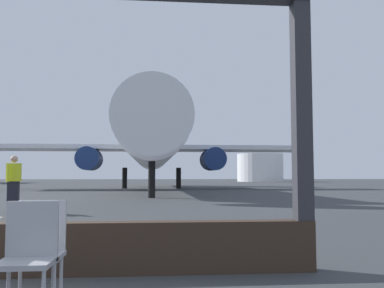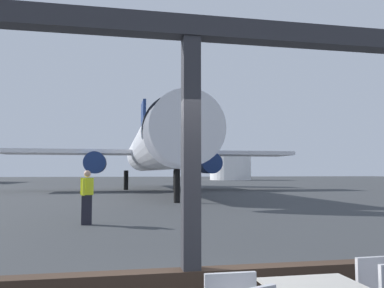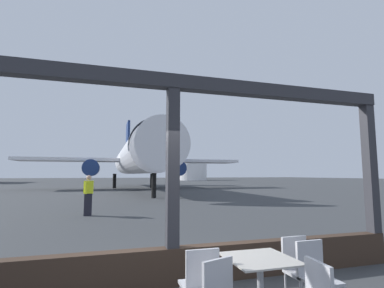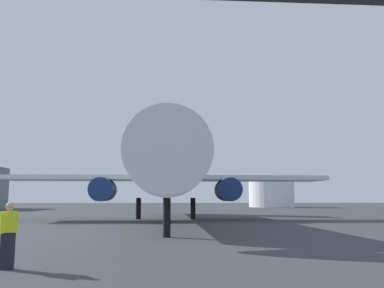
# 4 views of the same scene
# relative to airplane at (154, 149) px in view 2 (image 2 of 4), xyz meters

# --- Properties ---
(ground_plane) EXTENTS (220.00, 220.00, 0.00)m
(ground_plane) POSITION_rel_airplane_xyz_m (-2.46, 9.44, -3.82)
(ground_plane) COLOR #383A3D
(window_frame) EXTENTS (8.72, 0.24, 3.48)m
(window_frame) POSITION_rel_airplane_xyz_m (-2.46, -30.56, -2.56)
(window_frame) COLOR #38281E
(window_frame) RESTS_ON ground
(airplane) EXTENTS (27.21, 34.39, 10.80)m
(airplane) POSITION_rel_airplane_xyz_m (0.00, 0.00, 0.00)
(airplane) COLOR silver
(airplane) RESTS_ON ground
(ground_crew_worker) EXTENTS (0.40, 0.53, 1.74)m
(ground_crew_worker) POSITION_rel_airplane_xyz_m (-4.22, -21.92, -2.92)
(ground_crew_worker) COLOR black
(ground_crew_worker) RESTS_ON ground
(fuel_storage_tank) EXTENTS (9.10, 9.10, 5.51)m
(fuel_storage_tank) POSITION_rel_airplane_xyz_m (21.55, 48.56, -1.06)
(fuel_storage_tank) COLOR white
(fuel_storage_tank) RESTS_ON ground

